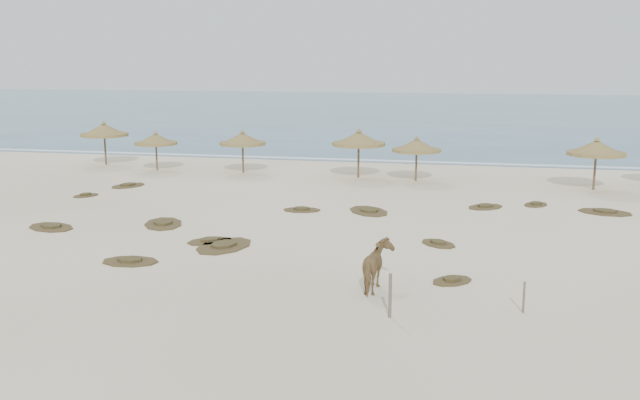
{
  "coord_description": "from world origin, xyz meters",
  "views": [
    {
      "loc": [
        6.88,
        -24.54,
        7.32
      ],
      "look_at": [
        0.6,
        5.0,
        1.25
      ],
      "focal_mm": 40.0,
      "sensor_mm": 36.0,
      "label": 1
    }
  ],
  "objects": [
    {
      "name": "ground",
      "position": [
        0.0,
        0.0,
        0.0
      ],
      "size": [
        160.0,
        160.0,
        0.0
      ],
      "primitive_type": "plane",
      "color": "beige",
      "rests_on": "ground"
    },
    {
      "name": "ocean",
      "position": [
        0.0,
        75.0,
        0.0
      ],
      "size": [
        200.0,
        100.0,
        0.01
      ],
      "primitive_type": "cube",
      "color": "#29507B",
      "rests_on": "ground"
    },
    {
      "name": "foam_line",
      "position": [
        0.0,
        26.0,
        0.0
      ],
      "size": [
        70.0,
        0.6,
        0.01
      ],
      "primitive_type": "cube",
      "color": "silver",
      "rests_on": "ground"
    },
    {
      "name": "palapa_0",
      "position": [
        -17.82,
        20.2,
        2.37
      ],
      "size": [
        4.12,
        4.12,
        3.05
      ],
      "rotation": [
        0.0,
        0.0,
        -0.32
      ],
      "color": "brown",
      "rests_on": "ground"
    },
    {
      "name": "palapa_1",
      "position": [
        -13.3,
        18.65,
        2.02
      ],
      "size": [
        3.26,
        3.26,
        2.6
      ],
      "rotation": [
        0.0,
        0.0,
        0.19
      ],
      "color": "brown",
      "rests_on": "ground"
    },
    {
      "name": "palapa_2",
      "position": [
        -7.41,
        18.81,
        2.16
      ],
      "size": [
        3.59,
        3.59,
        2.78
      ],
      "rotation": [
        0.0,
        0.0,
        -0.24
      ],
      "color": "brown",
      "rests_on": "ground"
    },
    {
      "name": "palapa_3",
      "position": [
        0.16,
        18.45,
        2.38
      ],
      "size": [
        4.35,
        4.35,
        3.07
      ],
      "rotation": [
        0.0,
        0.0,
        -0.43
      ],
      "color": "brown",
      "rests_on": "ground"
    },
    {
      "name": "palapa_4",
      "position": [
        3.73,
        18.03,
        2.11
      ],
      "size": [
        3.65,
        3.65,
        2.72
      ],
      "rotation": [
        0.0,
        0.0,
        0.31
      ],
      "color": "brown",
      "rests_on": "ground"
    },
    {
      "name": "palapa_5",
      "position": [
        13.74,
        17.17,
        2.32
      ],
      "size": [
        3.67,
        3.67,
        2.99
      ],
      "rotation": [
        0.0,
        0.0,
        -0.16
      ],
      "color": "brown",
      "rests_on": "ground"
    },
    {
      "name": "horse",
      "position": [
        4.15,
        -2.9,
        0.8
      ],
      "size": [
        0.89,
        1.9,
        1.59
      ],
      "primitive_type": "imported",
      "rotation": [
        0.0,
        0.0,
        3.12
      ],
      "color": "olive",
      "rests_on": "ground"
    },
    {
      "name": "fence_post_near",
      "position": [
        4.81,
        -5.2,
        0.65
      ],
      "size": [
        0.11,
        0.11,
        1.31
      ],
      "primitive_type": "cylinder",
      "rotation": [
        0.0,
        0.0,
        -0.18
      ],
      "color": "#675E4D",
      "rests_on": "ground"
    },
    {
      "name": "fence_post_far",
      "position": [
        8.58,
        -4.01,
        0.47
      ],
      "size": [
        0.07,
        0.07,
        0.94
      ],
      "primitive_type": "cylinder",
      "rotation": [
        0.0,
        0.0,
        -0.08
      ],
      "color": "#675E4D",
      "rests_on": "ground"
    },
    {
      "name": "scrub_0",
      "position": [
        -10.9,
        2.59,
        0.05
      ],
      "size": [
        2.75,
        2.31,
        0.16
      ],
      "rotation": [
        0.0,
        0.0,
        2.74
      ],
      "color": "#4E3C22",
      "rests_on": "ground"
    },
    {
      "name": "scrub_1",
      "position": [
        -6.38,
        4.21,
        0.05
      ],
      "size": [
        2.52,
        3.0,
        0.16
      ],
      "rotation": [
        0.0,
        0.0,
        1.97
      ],
      "color": "#4E3C22",
      "rests_on": "ground"
    },
    {
      "name": "scrub_2",
      "position": [
        -3.25,
        1.75,
        0.05
      ],
      "size": [
        2.21,
        2.11,
        0.16
      ],
      "rotation": [
        0.0,
        0.0,
        0.67
      ],
      "color": "#4E3C22",
      "rests_on": "ground"
    },
    {
      "name": "scrub_3",
      "position": [
        2.2,
        8.74,
        0.05
      ],
      "size": [
        2.78,
        3.06,
        0.16
      ],
      "rotation": [
        0.0,
        0.0,
        2.14
      ],
      "color": "#4E3C22",
      "rests_on": "ground"
    },
    {
      "name": "scrub_4",
      "position": [
        5.78,
        3.27,
        0.05
      ],
      "size": [
        1.9,
        1.92,
        0.16
      ],
      "rotation": [
        0.0,
        0.0,
        2.33
      ],
      "color": "#4E3C22",
      "rests_on": "ground"
    },
    {
      "name": "scrub_5",
      "position": [
        13.31,
        10.86,
        0.05
      ],
      "size": [
        2.84,
        2.26,
        0.16
      ],
      "rotation": [
        0.0,
        0.0,
        2.85
      ],
      "color": "#4E3C22",
      "rests_on": "ground"
    },
    {
      "name": "scrub_6",
      "position": [
        -12.39,
        12.73,
        0.05
      ],
      "size": [
        2.15,
        2.52,
        0.16
      ],
      "rotation": [
        0.0,
        0.0,
        1.15
      ],
      "color": "#4E3C22",
      "rests_on": "ground"
    },
    {
      "name": "scrub_7",
      "position": [
        7.72,
        10.93,
        0.05
      ],
      "size": [
        2.3,
        2.29,
        0.16
      ],
      "rotation": [
        0.0,
        0.0,
        0.77
      ],
      "color": "#4E3C22",
      "rests_on": "ground"
    },
    {
      "name": "scrub_8",
      "position": [
        -13.22,
        9.51,
        0.05
      ],
      "size": [
        1.5,
        1.7,
        0.16
      ],
      "rotation": [
        0.0,
        0.0,
        1.07
      ],
      "color": "#4E3C22",
      "rests_on": "ground"
    },
    {
      "name": "scrub_9",
      "position": [
        -2.45,
        1.17,
        0.05
      ],
      "size": [
        2.49,
        3.18,
        0.16
      ],
      "rotation": [
        0.0,
        0.0,
        1.3
      ],
      "color": "#4E3C22",
      "rests_on": "ground"
    },
    {
      "name": "scrub_10",
      "position": [
        10.21,
        12.04,
        0.05
      ],
      "size": [
        1.63,
        1.87,
        0.16
      ],
      "rotation": [
        0.0,
        0.0,
        1.1
      ],
      "color": "#4E3C22",
      "rests_on": "ground"
    },
    {
      "name": "scrub_11",
      "position": [
        -5.06,
        -1.59,
        0.05
      ],
      "size": [
        2.18,
        1.49,
        0.16
      ],
      "rotation": [
        0.0,
        0.0,
        0.06
      ],
      "color": "#4E3C22",
      "rests_on": "ground"
    },
    {
      "name": "scrub_12",
      "position": [
        6.45,
        -1.48,
        0.05
      ],
      "size": [
        1.77,
        1.76,
        0.16
      ],
      "rotation": [
        0.0,
        0.0,
        0.77
      ],
      "color": "#4E3C22",
      "rests_on": "ground"
    },
    {
      "name": "scrub_13",
      "position": [
        -1.02,
        8.35,
        0.05
      ],
      "size": [
        1.98,
        1.43,
        0.16
      ],
      "rotation": [
        0.0,
        0.0,
        0.13
      ],
      "color": "#4E3C22",
      "rests_on": "ground"
    }
  ]
}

